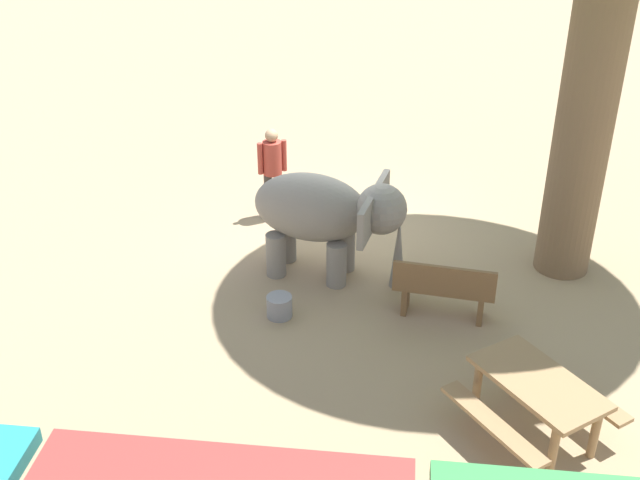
{
  "coord_description": "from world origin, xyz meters",
  "views": [
    {
      "loc": [
        -0.95,
        11.48,
        6.32
      ],
      "look_at": [
        0.19,
        1.58,
        0.8
      ],
      "focal_mm": 44.31,
      "sensor_mm": 36.0,
      "label": 1
    }
  ],
  "objects_px": {
    "picnic_table_near": "(537,394)",
    "elephant": "(326,214)",
    "wooden_bench": "(444,289)",
    "person_handler": "(272,167)",
    "feed_bucket": "(279,306)"
  },
  "relations": [
    {
      "from": "elephant",
      "to": "feed_bucket",
      "type": "relative_size",
      "value": 6.59
    },
    {
      "from": "person_handler",
      "to": "wooden_bench",
      "type": "xyz_separation_m",
      "value": [
        -2.85,
        2.77,
        -0.48
      ]
    },
    {
      "from": "person_handler",
      "to": "picnic_table_near",
      "type": "xyz_separation_m",
      "value": [
        -3.81,
        5.03,
        -0.36
      ]
    },
    {
      "from": "picnic_table_near",
      "to": "wooden_bench",
      "type": "bearing_deg",
      "value": -14.41
    },
    {
      "from": "wooden_bench",
      "to": "person_handler",
      "type": "bearing_deg",
      "value": 142.82
    },
    {
      "from": "wooden_bench",
      "to": "picnic_table_near",
      "type": "distance_m",
      "value": 2.45
    },
    {
      "from": "picnic_table_near",
      "to": "person_handler",
      "type": "bearing_deg",
      "value": -0.42
    },
    {
      "from": "person_handler",
      "to": "wooden_bench",
      "type": "height_order",
      "value": "person_handler"
    },
    {
      "from": "picnic_table_near",
      "to": "elephant",
      "type": "bearing_deg",
      "value": 2.4
    },
    {
      "from": "elephant",
      "to": "picnic_table_near",
      "type": "bearing_deg",
      "value": -39.21
    },
    {
      "from": "feed_bucket",
      "to": "picnic_table_near",
      "type": "bearing_deg",
      "value": 147.99
    },
    {
      "from": "elephant",
      "to": "picnic_table_near",
      "type": "relative_size",
      "value": 1.13
    },
    {
      "from": "feed_bucket",
      "to": "person_handler",
      "type": "bearing_deg",
      "value": -79.0
    },
    {
      "from": "wooden_bench",
      "to": "elephant",
      "type": "bearing_deg",
      "value": 157.98
    },
    {
      "from": "person_handler",
      "to": "wooden_bench",
      "type": "relative_size",
      "value": 1.13
    }
  ]
}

